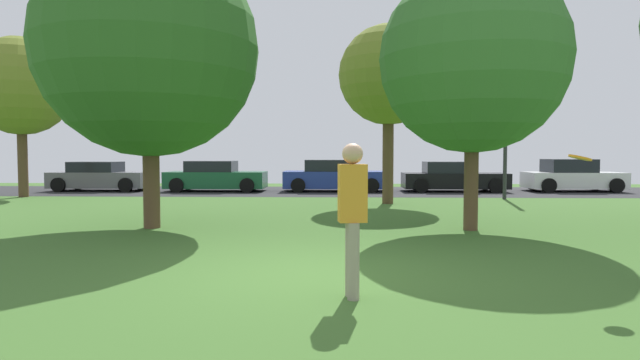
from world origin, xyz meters
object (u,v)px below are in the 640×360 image
maple_tree_near (473,60)px  parked_car_blue (334,177)px  street_lamp_post (505,139)px  oak_tree_center (389,76)px  frisbee_disc (580,158)px  person_catcher (352,212)px  birch_tree_lone (149,48)px  oak_tree_left (21,87)px  parked_car_black (453,178)px  parked_car_white (572,177)px  parked_car_grey (100,177)px  parked_car_green (216,177)px

maple_tree_near → parked_car_blue: size_ratio=1.27×
parked_car_blue → street_lamp_post: size_ratio=1.02×
oak_tree_center → street_lamp_post: bearing=22.1°
oak_tree_center → frisbee_disc: size_ratio=20.86×
oak_tree_center → person_catcher: 12.14m
birch_tree_lone → maple_tree_near: size_ratio=1.13×
oak_tree_left → street_lamp_post: 18.70m
birch_tree_lone → parked_car_black: bearing=51.3°
oak_tree_center → parked_car_black: size_ratio=1.32×
maple_tree_near → frisbee_disc: 5.53m
parked_car_blue → frisbee_disc: bearing=-79.3°
birch_tree_lone → street_lamp_post: bearing=36.7°
frisbee_disc → maple_tree_near: bearing=90.1°
oak_tree_center → oak_tree_left: oak_tree_left is taller
birch_tree_lone → person_catcher: birch_tree_lone is taller
oak_tree_center → oak_tree_left: bearing=171.2°
oak_tree_left → person_catcher: 18.91m
parked_car_black → parked_car_white: parked_car_white is taller
person_catcher → parked_car_grey: person_catcher is taller
birch_tree_lone → parked_car_blue: bearing=70.8°
oak_tree_center → oak_tree_left: 14.23m
oak_tree_left → maple_tree_near: oak_tree_left is taller
maple_tree_near → parked_car_grey: bearing=140.0°
person_catcher → parked_car_blue: 17.29m
parked_car_green → parked_car_black: size_ratio=0.97×
frisbee_disc → parked_car_white: bearing=66.3°
person_catcher → birch_tree_lone: bearing=120.1°
oak_tree_left → parked_car_white: size_ratio=1.51×
person_catcher → parked_car_grey: bearing=114.6°
parked_car_green → street_lamp_post: size_ratio=0.98×
oak_tree_left → parked_car_black: size_ratio=1.36×
parked_car_white → oak_tree_center: bearing=-145.8°
frisbee_disc → parked_car_black: bearing=82.6°
parked_car_grey → parked_car_black: (16.09, 0.15, 0.00)m
person_catcher → parked_car_black: size_ratio=0.40×
person_catcher → parked_car_green: (-5.74, 17.11, -0.39)m
frisbee_disc → birch_tree_lone: bearing=144.4°
maple_tree_near → frisbee_disc: (0.01, -5.12, -2.11)m
birch_tree_lone → parked_car_black: 15.46m
parked_car_green → parked_car_black: (10.73, 0.24, -0.02)m
person_catcher → oak_tree_left: bearing=124.1°
oak_tree_center → maple_tree_near: 6.22m
oak_tree_left → frisbee_disc: oak_tree_left is taller
maple_tree_near → parked_car_green: maple_tree_near is taller
oak_tree_left → parked_car_green: size_ratio=1.41×
birch_tree_lone → parked_car_white: birch_tree_lone is taller
frisbee_disc → parked_car_green: size_ratio=0.07×
person_catcher → parked_car_grey: 20.47m
parked_car_blue → parked_car_black: parked_car_blue is taller
oak_tree_center → parked_car_black: oak_tree_center is taller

